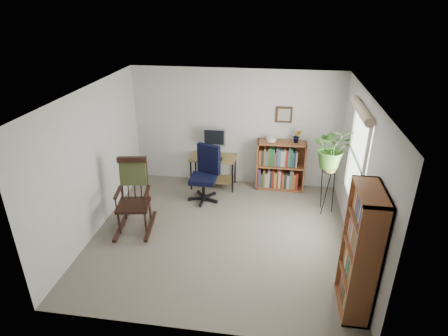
% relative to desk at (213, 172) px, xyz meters
% --- Properties ---
extents(floor, '(4.20, 4.00, 0.00)m').
position_rel_desk_xyz_m(floor, '(0.41, -1.70, -0.33)').
color(floor, slate).
rests_on(floor, ground).
extents(ceiling, '(4.20, 4.00, 0.00)m').
position_rel_desk_xyz_m(ceiling, '(0.41, -1.70, 2.07)').
color(ceiling, silver).
rests_on(ceiling, ground).
extents(wall_back, '(4.20, 0.00, 2.40)m').
position_rel_desk_xyz_m(wall_back, '(0.41, 0.30, 0.87)').
color(wall_back, beige).
rests_on(wall_back, ground).
extents(wall_front, '(4.20, 0.00, 2.40)m').
position_rel_desk_xyz_m(wall_front, '(0.41, -3.70, 0.87)').
color(wall_front, beige).
rests_on(wall_front, ground).
extents(wall_left, '(0.00, 4.00, 2.40)m').
position_rel_desk_xyz_m(wall_left, '(-1.69, -1.70, 0.87)').
color(wall_left, beige).
rests_on(wall_left, ground).
extents(wall_right, '(0.00, 4.00, 2.40)m').
position_rel_desk_xyz_m(wall_right, '(2.51, -1.70, 0.87)').
color(wall_right, beige).
rests_on(wall_right, ground).
extents(window, '(0.12, 1.20, 1.50)m').
position_rel_desk_xyz_m(window, '(2.47, -1.40, 1.07)').
color(window, silver).
rests_on(window, wall_right).
extents(desk, '(0.93, 0.51, 0.67)m').
position_rel_desk_xyz_m(desk, '(0.00, 0.00, 0.00)').
color(desk, olive).
rests_on(desk, floor).
extents(monitor, '(0.46, 0.16, 0.56)m').
position_rel_desk_xyz_m(monitor, '(0.00, 0.14, 0.61)').
color(monitor, '#B6B7BB').
rests_on(monitor, desk).
extents(keyboard, '(0.40, 0.15, 0.02)m').
position_rel_desk_xyz_m(keyboard, '(0.00, -0.12, 0.35)').
color(keyboard, black).
rests_on(keyboard, desk).
extents(office_chair, '(0.77, 0.77, 1.11)m').
position_rel_desk_xyz_m(office_chair, '(-0.09, -0.61, 0.22)').
color(office_chair, black).
rests_on(office_chair, floor).
extents(rocking_chair, '(0.83, 1.19, 1.26)m').
position_rel_desk_xyz_m(rocking_chair, '(-1.06, -1.73, 0.30)').
color(rocking_chair, black).
rests_on(rocking_chair, floor).
extents(low_bookshelf, '(0.97, 0.32, 1.02)m').
position_rel_desk_xyz_m(low_bookshelf, '(1.36, 0.12, 0.18)').
color(low_bookshelf, brown).
rests_on(low_bookshelf, floor).
extents(tall_bookshelf, '(0.32, 0.75, 1.71)m').
position_rel_desk_xyz_m(tall_bookshelf, '(2.33, -3.02, 0.52)').
color(tall_bookshelf, brown).
rests_on(tall_bookshelf, floor).
extents(plant_stand, '(0.33, 0.33, 0.97)m').
position_rel_desk_xyz_m(plant_stand, '(2.21, -0.68, 0.15)').
color(plant_stand, black).
rests_on(plant_stand, floor).
extents(spider_plant, '(1.69, 1.88, 1.46)m').
position_rel_desk_xyz_m(spider_plant, '(2.21, -0.68, 1.30)').
color(spider_plant, '#346423').
rests_on(spider_plant, plant_stand).
extents(potted_plant_small, '(0.13, 0.24, 0.11)m').
position_rel_desk_xyz_m(potted_plant_small, '(1.64, 0.13, 0.74)').
color(potted_plant_small, '#346423').
rests_on(potted_plant_small, low_bookshelf).
extents(framed_picture, '(0.32, 0.04, 0.32)m').
position_rel_desk_xyz_m(framed_picture, '(1.36, 0.27, 1.20)').
color(framed_picture, black).
rests_on(framed_picture, wall_back).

